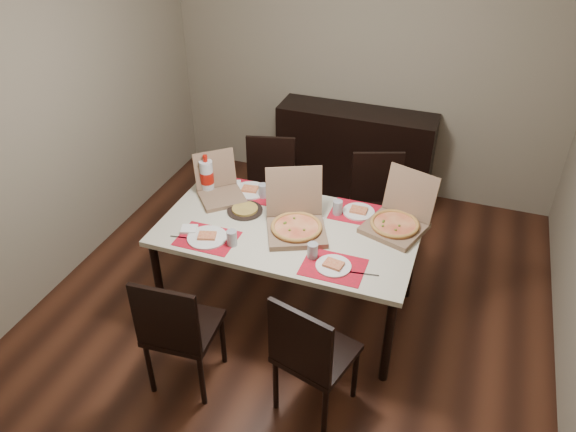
{
  "coord_description": "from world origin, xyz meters",
  "views": [
    {
      "loc": [
        1.05,
        -3.06,
        3.04
      ],
      "look_at": [
        -0.04,
        -0.03,
        0.85
      ],
      "focal_mm": 35.0,
      "sensor_mm": 36.0,
      "label": 1
    }
  ],
  "objects_px": {
    "pizza_box_center": "(296,223)",
    "dining_table": "(288,235)",
    "dip_bowl": "(314,220)",
    "sideboard": "(354,154)",
    "chair_near_right": "(310,353)",
    "chair_far_right": "(377,204)",
    "soda_bottle": "(207,176)",
    "chair_far_left": "(270,187)",
    "chair_near_left": "(178,329)"
  },
  "relations": [
    {
      "from": "chair_far_right",
      "to": "sideboard",
      "type": "bearing_deg",
      "value": 114.47
    },
    {
      "from": "chair_near_left",
      "to": "chair_near_right",
      "type": "relative_size",
      "value": 1.0
    },
    {
      "from": "pizza_box_center",
      "to": "dining_table",
      "type": "bearing_deg",
      "value": 169.8
    },
    {
      "from": "chair_far_right",
      "to": "dip_bowl",
      "type": "bearing_deg",
      "value": -112.72
    },
    {
      "from": "chair_near_right",
      "to": "chair_far_left",
      "type": "bearing_deg",
      "value": 118.58
    },
    {
      "from": "chair_near_left",
      "to": "dip_bowl",
      "type": "distance_m",
      "value": 1.23
    },
    {
      "from": "dining_table",
      "to": "chair_near_right",
      "type": "bearing_deg",
      "value": -62.22
    },
    {
      "from": "sideboard",
      "to": "chair_near_right",
      "type": "distance_m",
      "value": 2.68
    },
    {
      "from": "chair_near_right",
      "to": "dining_table",
      "type": "bearing_deg",
      "value": 117.78
    },
    {
      "from": "dining_table",
      "to": "soda_bottle",
      "type": "bearing_deg",
      "value": 161.56
    },
    {
      "from": "chair_far_right",
      "to": "chair_near_left",
      "type": "bearing_deg",
      "value": -115.16
    },
    {
      "from": "sideboard",
      "to": "pizza_box_center",
      "type": "distance_m",
      "value": 1.85
    },
    {
      "from": "chair_near_left",
      "to": "chair_far_left",
      "type": "xyz_separation_m",
      "value": [
        -0.08,
        1.78,
        0.0
      ]
    },
    {
      "from": "chair_far_left",
      "to": "pizza_box_center",
      "type": "bearing_deg",
      "value": -57.82
    },
    {
      "from": "dining_table",
      "to": "dip_bowl",
      "type": "distance_m",
      "value": 0.22
    },
    {
      "from": "chair_near_right",
      "to": "pizza_box_center",
      "type": "height_order",
      "value": "pizza_box_center"
    },
    {
      "from": "dip_bowl",
      "to": "chair_near_right",
      "type": "bearing_deg",
      "value": -73.37
    },
    {
      "from": "chair_near_left",
      "to": "sideboard",
      "type": "bearing_deg",
      "value": 81.02
    },
    {
      "from": "chair_near_right",
      "to": "chair_far_right",
      "type": "xyz_separation_m",
      "value": [
        0.02,
        1.73,
        0.0
      ]
    },
    {
      "from": "chair_near_left",
      "to": "chair_far_right",
      "type": "bearing_deg",
      "value": 64.84
    },
    {
      "from": "pizza_box_center",
      "to": "soda_bottle",
      "type": "xyz_separation_m",
      "value": [
        -0.81,
        0.26,
        0.07
      ]
    },
    {
      "from": "chair_far_left",
      "to": "chair_far_right",
      "type": "height_order",
      "value": "same"
    },
    {
      "from": "dip_bowl",
      "to": "sideboard",
      "type": "bearing_deg",
      "value": 93.73
    },
    {
      "from": "dip_bowl",
      "to": "dining_table",
      "type": "bearing_deg",
      "value": -137.57
    },
    {
      "from": "dip_bowl",
      "to": "soda_bottle",
      "type": "distance_m",
      "value": 0.92
    },
    {
      "from": "chair_near_right",
      "to": "soda_bottle",
      "type": "height_order",
      "value": "soda_bottle"
    },
    {
      "from": "chair_near_left",
      "to": "chair_near_right",
      "type": "height_order",
      "value": "same"
    },
    {
      "from": "dining_table",
      "to": "chair_near_left",
      "type": "distance_m",
      "value": 1.03
    },
    {
      "from": "chair_near_right",
      "to": "dip_bowl",
      "type": "xyz_separation_m",
      "value": [
        -0.29,
        0.98,
        0.25
      ]
    },
    {
      "from": "pizza_box_center",
      "to": "sideboard",
      "type": "bearing_deg",
      "value": 90.65
    },
    {
      "from": "chair_near_left",
      "to": "chair_far_left",
      "type": "distance_m",
      "value": 1.78
    },
    {
      "from": "sideboard",
      "to": "chair_far_left",
      "type": "distance_m",
      "value": 1.1
    },
    {
      "from": "dip_bowl",
      "to": "soda_bottle",
      "type": "height_order",
      "value": "soda_bottle"
    },
    {
      "from": "chair_near_right",
      "to": "chair_far_right",
      "type": "height_order",
      "value": "same"
    },
    {
      "from": "pizza_box_center",
      "to": "soda_bottle",
      "type": "relative_size",
      "value": 1.79
    },
    {
      "from": "sideboard",
      "to": "chair_far_right",
      "type": "height_order",
      "value": "chair_far_right"
    },
    {
      "from": "chair_near_right",
      "to": "soda_bottle",
      "type": "bearing_deg",
      "value": 137.51
    },
    {
      "from": "sideboard",
      "to": "dip_bowl",
      "type": "relative_size",
      "value": 13.32
    },
    {
      "from": "dining_table",
      "to": "chair_far_right",
      "type": "xyz_separation_m",
      "value": [
        0.46,
        0.88,
        -0.17
      ]
    },
    {
      "from": "chair_near_right",
      "to": "dip_bowl",
      "type": "relative_size",
      "value": 8.26
    },
    {
      "from": "chair_near_left",
      "to": "dip_bowl",
      "type": "bearing_deg",
      "value": 63.21
    },
    {
      "from": "chair_near_left",
      "to": "chair_far_right",
      "type": "distance_m",
      "value": 2.01
    },
    {
      "from": "dip_bowl",
      "to": "pizza_box_center",
      "type": "bearing_deg",
      "value": -120.48
    },
    {
      "from": "chair_near_left",
      "to": "dip_bowl",
      "type": "height_order",
      "value": "chair_near_left"
    },
    {
      "from": "sideboard",
      "to": "dip_bowl",
      "type": "bearing_deg",
      "value": -86.27
    },
    {
      "from": "dining_table",
      "to": "pizza_box_center",
      "type": "distance_m",
      "value": 0.14
    },
    {
      "from": "chair_far_right",
      "to": "chair_near_right",
      "type": "bearing_deg",
      "value": -90.6
    },
    {
      "from": "chair_near_left",
      "to": "soda_bottle",
      "type": "bearing_deg",
      "value": 106.92
    },
    {
      "from": "chair_far_right",
      "to": "pizza_box_center",
      "type": "bearing_deg",
      "value": -114.09
    },
    {
      "from": "dining_table",
      "to": "chair_near_right",
      "type": "relative_size",
      "value": 1.94
    }
  ]
}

